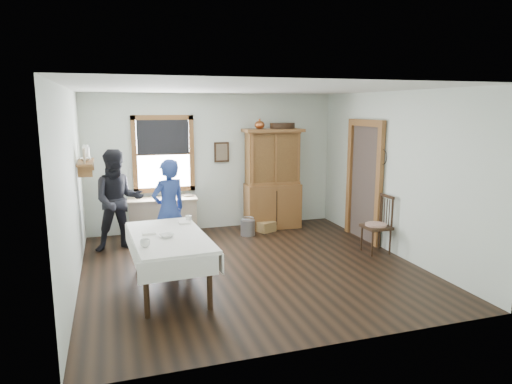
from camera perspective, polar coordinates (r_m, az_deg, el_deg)
room at (r=6.82m, az=-0.67°, el=1.37°), size 5.01×5.01×2.70m
window at (r=8.98m, az=-11.51°, el=5.22°), size 1.18×0.07×1.48m
doorway at (r=8.62m, az=13.42°, el=1.76°), size 0.09×1.14×2.22m
wall_shelf at (r=8.02m, az=-20.52°, el=3.70°), size 0.24×1.00×0.44m
framed_picture at (r=9.18m, az=-4.32°, el=4.99°), size 0.30×0.04×0.40m
rug_beater at (r=8.09m, az=15.56°, el=5.08°), size 0.01×0.27×0.27m
work_counter at (r=8.90m, az=-11.52°, el=-3.10°), size 1.32×0.58×0.74m
china_hutch at (r=9.24m, az=2.09°, el=1.65°), size 1.20×0.60×2.01m
dining_table at (r=6.36m, az=-10.74°, el=-8.56°), size 1.09×1.93×0.75m
spindle_chair at (r=7.97m, az=14.83°, el=-3.89°), size 0.47×0.47×1.00m
pail at (r=8.82m, az=-1.03°, el=-4.48°), size 0.32×0.32×0.30m
wicker_basket at (r=9.09m, az=1.32°, el=-4.36°), size 0.40×0.34×0.19m
woman_blue at (r=7.47m, az=-10.82°, el=-2.64°), size 0.65×0.56×1.51m
figure_dark at (r=8.11m, az=-16.82°, el=-1.49°), size 0.82×0.66×1.62m
table_cup_a at (r=5.78m, az=-13.69°, el=-6.23°), size 0.15×0.15×0.10m
table_cup_b at (r=6.91m, az=-8.43°, el=-3.30°), size 0.11×0.11×0.09m
table_bowl at (r=6.14m, az=-11.12°, el=-5.34°), size 0.27×0.27×0.05m
counter_book at (r=8.95m, az=-9.15°, el=-0.46°), size 0.18×0.23×0.02m
counter_bowl at (r=8.89m, az=-10.78°, el=-0.44°), size 0.26×0.26×0.07m
shelf_bowl at (r=8.03m, az=-20.52°, el=3.88°), size 0.22×0.22×0.05m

